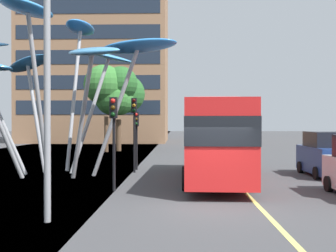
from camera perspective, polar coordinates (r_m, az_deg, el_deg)
ground at (r=13.07m, az=3.35°, el=-11.44°), size 120.00×240.00×0.10m
red_bus at (r=18.96m, az=6.45°, el=-1.37°), size 3.07×10.75×3.74m
leaf_sculpture at (r=21.79m, az=-15.13°, el=9.82°), size 12.13×10.72×8.79m
traffic_light_kerb_near at (r=15.97m, az=-7.51°, el=0.37°), size 0.28×0.42×3.62m
traffic_light_kerb_far at (r=21.88m, az=-4.69°, el=0.99°), size 0.28×0.42×3.95m
traffic_light_island_mid at (r=23.19m, az=-4.38°, el=-0.25°), size 0.28×0.42×3.25m
car_parked_mid at (r=21.97m, az=20.99°, el=-3.80°), size 2.00×4.11×2.20m
street_lamp at (r=11.48m, az=-14.76°, el=10.01°), size 1.47×0.44×7.09m
tree_pavement_near at (r=39.46m, az=-6.32°, el=4.50°), size 4.13×5.28×7.84m
tree_pavement_far at (r=38.32m, az=-7.92°, el=4.70°), size 4.48×4.06×7.93m
backdrop_building at (r=60.54m, az=-9.51°, el=8.43°), size 19.38×14.70×22.15m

